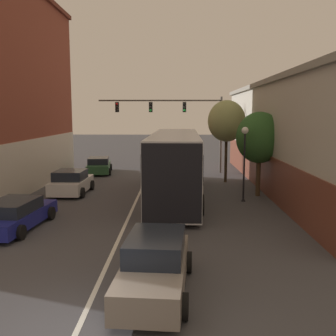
{
  "coord_description": "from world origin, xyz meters",
  "views": [
    {
      "loc": [
        2.16,
        -7.95,
        4.74
      ],
      "look_at": [
        1.75,
        12.59,
        1.87
      ],
      "focal_mm": 42.0,
      "sensor_mm": 36.0,
      "label": 1
    }
  ],
  "objects": [
    {
      "name": "parked_car_left_mid",
      "position": [
        -4.03,
        14.84,
        0.67
      ],
      "size": [
        2.14,
        3.83,
        1.42
      ],
      "rotation": [
        0.0,
        0.0,
        1.55
      ],
      "color": "silver",
      "rests_on": "ground_plane"
    },
    {
      "name": "street_tree_far",
      "position": [
        5.62,
        18.99,
        4.2
      ],
      "size": [
        2.56,
        2.3,
        5.63
      ],
      "color": "#3D2D1E",
      "rests_on": "ground_plane"
    },
    {
      "name": "parked_car_left_far",
      "position": [
        -4.46,
        7.69,
        0.59
      ],
      "size": [
        2.28,
        4.75,
        1.24
      ],
      "rotation": [
        0.0,
        0.0,
        1.49
      ],
      "color": "navy",
      "rests_on": "ground_plane"
    },
    {
      "name": "street_tree_near",
      "position": [
        6.92,
        14.47,
        3.35
      ],
      "size": [
        2.65,
        2.39,
        4.83
      ],
      "color": "#4C3823",
      "rests_on": "ground_plane"
    },
    {
      "name": "traffic_signal_gantry",
      "position": [
        2.34,
        23.47,
        4.57
      ],
      "size": [
        9.81,
        0.36,
        6.04
      ],
      "color": "#514C47",
      "rests_on": "ground_plane"
    },
    {
      "name": "street_lamp",
      "position": [
        5.84,
        13.01,
        2.65
      ],
      "size": [
        0.38,
        0.38,
        4.03
      ],
      "color": "black",
      "rests_on": "ground_plane"
    },
    {
      "name": "parked_car_left_near",
      "position": [
        -3.98,
        22.96,
        0.61
      ],
      "size": [
        2.38,
        4.39,
        1.28
      ],
      "rotation": [
        0.0,
        0.0,
        1.7
      ],
      "color": "#285633",
      "rests_on": "ground_plane"
    },
    {
      "name": "lane_center_line",
      "position": [
        0.0,
        13.74,
        0.0
      ],
      "size": [
        0.14,
        39.49,
        0.01
      ],
      "color": "silver",
      "rests_on": "ground_plane"
    },
    {
      "name": "bus",
      "position": [
        2.14,
        13.92,
        2.03
      ],
      "size": [
        3.04,
        12.77,
        3.63
      ],
      "rotation": [
        0.0,
        0.0,
        1.55
      ],
      "color": "#B7B7BC",
      "rests_on": "ground_plane"
    },
    {
      "name": "hatchback_foreground",
      "position": [
        1.61,
        2.09,
        0.7
      ],
      "size": [
        2.13,
        4.53,
        1.49
      ],
      "rotation": [
        0.0,
        0.0,
        1.5
      ],
      "color": "slate",
      "rests_on": "ground_plane"
    },
    {
      "name": "ground_plane",
      "position": [
        0.0,
        0.0,
        0.0
      ],
      "size": [
        160.0,
        160.0,
        0.0
      ],
      "primitive_type": "plane",
      "color": "#424247"
    }
  ]
}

